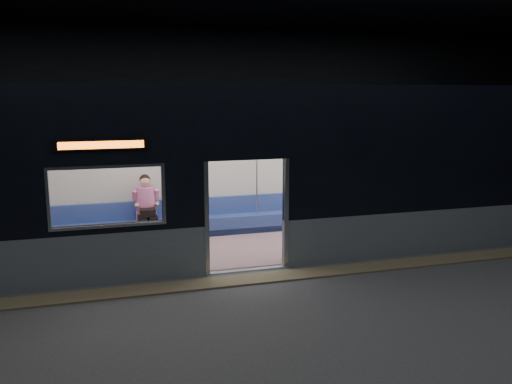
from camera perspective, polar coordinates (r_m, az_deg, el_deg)
name	(u,v)px	position (r m, az deg, el deg)	size (l,w,h in m)	color
station_floor	(264,291)	(9.08, 0.85, -10.38)	(24.00, 14.00, 0.01)	#47494C
station_envelope	(265,63)	(8.48, 0.92, 13.41)	(24.00, 14.00, 5.00)	black
tactile_strip	(255,279)	(9.57, -0.14, -9.13)	(22.80, 0.50, 0.03)	#8C7F59
metro_car	(227,161)	(11.02, -3.06, 3.31)	(18.00, 3.04, 3.35)	gray
passenger	(146,205)	(11.93, -11.49, -1.30)	(0.42, 0.73, 1.43)	black
handbag	(148,213)	(11.72, -11.32, -2.14)	(0.32, 0.27, 0.16)	black
transit_map	(309,167)	(13.01, 5.56, 2.66)	(0.93, 0.03, 0.60)	white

